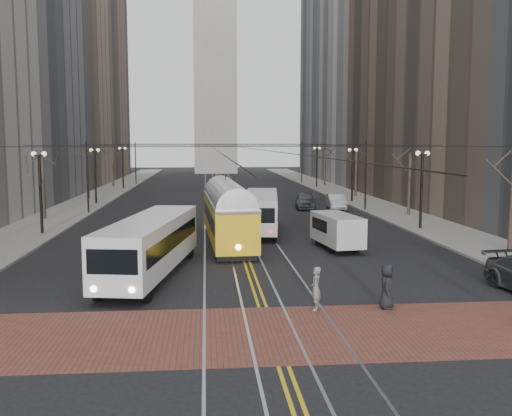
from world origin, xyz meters
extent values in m
plane|color=black|center=(0.00, 0.00, 0.00)|extent=(260.00, 260.00, 0.00)
cube|color=gray|center=(-15.00, 45.00, 0.07)|extent=(5.00, 140.00, 0.15)
cube|color=gray|center=(15.00, 45.00, 0.07)|extent=(5.00, 140.00, 0.15)
cube|color=brown|center=(0.00, -4.00, 0.01)|extent=(25.00, 6.00, 0.01)
cube|color=gray|center=(0.00, 45.00, 0.00)|extent=(4.80, 130.00, 0.02)
cube|color=gold|center=(0.00, 45.00, 0.01)|extent=(0.42, 130.00, 0.01)
cube|color=#87735D|center=(-27.50, 66.00, 26.00)|extent=(20.00, 20.00, 52.00)
cube|color=brown|center=(-25.50, 86.00, 20.00)|extent=(16.00, 20.00, 40.00)
cube|color=brown|center=(25.50, 46.00, 17.00)|extent=(16.00, 20.00, 34.00)
cube|color=#B6B4AB|center=(27.50, 66.00, 26.00)|extent=(20.00, 20.00, 52.00)
cube|color=slate|center=(25.50, 86.00, 20.00)|extent=(16.00, 20.00, 40.00)
cube|color=#B2AFA5|center=(0.00, 102.00, 28.00)|extent=(9.00, 9.00, 56.00)
cylinder|color=black|center=(-13.70, 18.00, 2.80)|extent=(0.20, 0.20, 5.60)
cylinder|color=black|center=(-13.70, 38.00, 2.80)|extent=(0.20, 0.20, 5.60)
cylinder|color=black|center=(-13.70, 58.00, 2.80)|extent=(0.20, 0.20, 5.60)
cylinder|color=black|center=(13.70, 18.00, 2.80)|extent=(0.20, 0.20, 5.60)
cylinder|color=black|center=(13.70, 38.00, 2.80)|extent=(0.20, 0.20, 5.60)
cylinder|color=black|center=(13.70, 58.00, 2.80)|extent=(0.20, 0.20, 5.60)
cylinder|color=#382D23|center=(-15.70, 26.00, 2.80)|extent=(0.28, 0.28, 5.60)
cylinder|color=#382D23|center=(-15.70, 44.00, 2.80)|extent=(0.28, 0.28, 5.60)
cylinder|color=#382D23|center=(-15.70, 62.00, 2.80)|extent=(0.28, 0.28, 5.60)
cylinder|color=#382D23|center=(15.70, 9.00, 2.80)|extent=(0.28, 0.28, 5.60)
cylinder|color=#382D23|center=(15.70, 26.00, 2.80)|extent=(0.28, 0.28, 5.60)
cylinder|color=#382D23|center=(15.70, 44.00, 2.80)|extent=(0.28, 0.28, 5.60)
cylinder|color=#382D23|center=(15.70, 62.00, 2.80)|extent=(0.28, 0.28, 5.60)
cylinder|color=black|center=(-1.50, 45.00, 6.00)|extent=(0.03, 120.00, 0.03)
cylinder|color=black|center=(1.50, 45.00, 6.00)|extent=(0.03, 120.00, 0.03)
cylinder|color=black|center=(-12.90, 30.00, 3.30)|extent=(0.16, 0.16, 6.60)
cylinder|color=black|center=(-12.90, 66.00, 3.30)|extent=(0.16, 0.16, 6.60)
cylinder|color=black|center=(12.90, 30.00, 3.30)|extent=(0.16, 0.16, 6.60)
cylinder|color=black|center=(12.90, 66.00, 3.30)|extent=(0.16, 0.16, 6.60)
cube|color=silver|center=(-4.88, 4.81, 1.42)|extent=(4.23, 11.62, 2.85)
cube|color=yellow|center=(-0.81, 13.88, 1.55)|extent=(3.08, 13.28, 3.11)
cube|color=#BDBDBD|center=(1.80, 18.34, 1.39)|extent=(3.54, 10.86, 2.78)
cube|color=silver|center=(5.75, 11.03, 1.06)|extent=(2.49, 5.01, 2.12)
imported|color=#393C40|center=(7.59, 32.55, 0.82)|extent=(2.52, 5.02, 1.64)
imported|color=#B1B4B9|center=(10.50, 31.83, 0.74)|extent=(1.97, 4.62, 1.48)
imported|color=black|center=(4.81, -1.58, 0.89)|extent=(0.83, 1.00, 1.75)
imported|color=gray|center=(2.01, -1.50, 0.86)|extent=(0.55, 0.70, 1.69)
camera|label=1|loc=(-2.19, -22.77, 6.46)|focal=40.00mm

